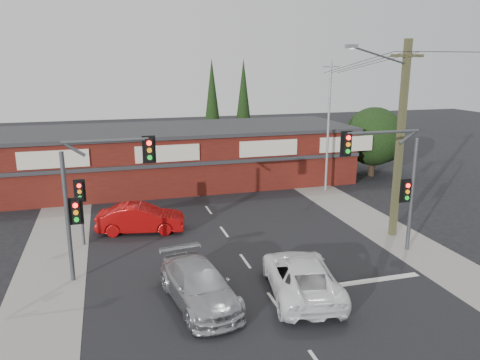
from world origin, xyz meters
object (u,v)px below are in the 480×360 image
object	(u,v)px
shop_building	(175,156)
utility_pole	(398,134)
white_suv	(301,276)
silver_suv	(199,285)
red_sedan	(141,218)

from	to	relation	value
shop_building	utility_pole	distance (m)	17.15
shop_building	utility_pole	xyz separation A→B (m)	(9.36, -14.00, 3.26)
white_suv	utility_pole	distance (m)	9.71
white_suv	shop_building	world-z (taller)	shop_building
silver_suv	utility_pole	size ratio (longest dim) A/B	0.51
utility_pole	silver_suv	bearing A→B (deg)	-158.80
silver_suv	shop_building	xyz separation A→B (m)	(1.77, 18.31, 1.39)
white_suv	shop_building	distance (m)	18.86
shop_building	utility_pole	world-z (taller)	utility_pole
white_suv	utility_pole	bearing A→B (deg)	-136.66
red_sedan	white_suv	bearing A→B (deg)	-137.11
white_suv	shop_building	size ratio (longest dim) A/B	0.20
white_suv	red_sedan	size ratio (longest dim) A/B	1.17
red_sedan	shop_building	bearing A→B (deg)	-7.66
white_suv	red_sedan	world-z (taller)	red_sedan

